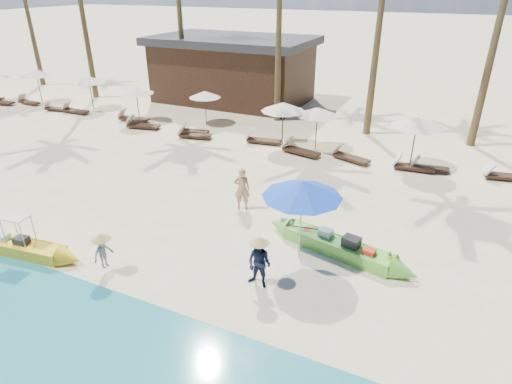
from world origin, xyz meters
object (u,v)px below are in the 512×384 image
at_px(yellow_canoe, 18,247).
at_px(green_canoe, 337,246).
at_px(blue_umbrella, 302,189).
at_px(tourist, 242,189).

bearing_deg(yellow_canoe, green_canoe, 17.98).
height_order(green_canoe, blue_umbrella, blue_umbrella).
height_order(yellow_canoe, tourist, tourist).
bearing_deg(green_canoe, blue_umbrella, -134.65).
bearing_deg(blue_umbrella, green_canoe, 32.62).
bearing_deg(tourist, blue_umbrella, 126.14).
bearing_deg(tourist, yellow_canoe, 28.31).
bearing_deg(yellow_canoe, tourist, 40.94).
relative_size(yellow_canoe, blue_umbrella, 2.04).
relative_size(tourist, blue_umbrella, 0.64).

